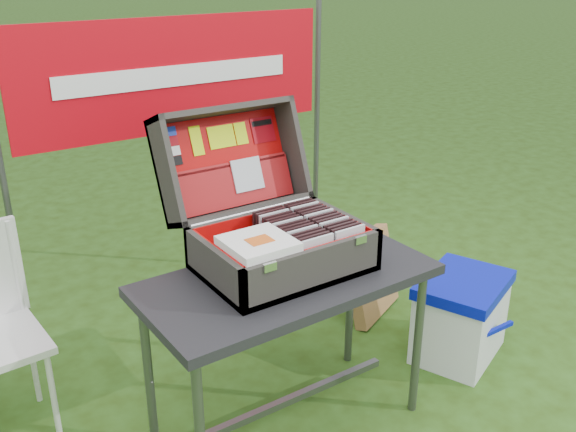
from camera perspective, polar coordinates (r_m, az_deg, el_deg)
ground at (r=2.88m, az=1.57°, el=-17.51°), size 80.00×80.00×0.00m
table at (r=2.64m, az=-0.03°, el=-12.12°), size 1.14×0.58×0.71m
table_top at (r=2.46m, az=-0.03°, el=-5.72°), size 1.14×0.58×0.04m
table_leg_fr at (r=2.78m, az=11.44°, el=-11.08°), size 0.04×0.04×0.67m
table_leg_bl at (r=2.62m, az=-12.30°, el=-13.42°), size 0.04×0.04×0.67m
table_leg_br at (r=3.06m, az=5.54°, el=-7.42°), size 0.04×0.04×0.67m
table_brace at (r=2.77m, az=-0.03°, el=-16.09°), size 0.98×0.03×0.03m
suitcase at (r=2.44m, az=-1.25°, el=1.59°), size 0.62×0.60×0.55m
suitcase_base_bottom at (r=2.50m, az=-0.46°, el=-4.44°), size 0.62×0.44×0.02m
suitcase_base_wall_front at (r=2.32m, az=2.41°, el=-4.80°), size 0.62×0.02×0.17m
suitcase_base_wall_back at (r=2.63m, az=-2.98°, el=-1.35°), size 0.62×0.02×0.17m
suitcase_base_wall_left at (r=2.34m, az=-6.58°, el=-4.70°), size 0.02×0.44×0.17m
suitcase_base_wall_right at (r=2.63m, az=4.95°, el=-1.41°), size 0.02×0.44×0.17m
suitcase_liner_floor at (r=2.49m, az=-0.46°, el=-4.13°), size 0.57×0.39×0.01m
suitcase_latch_left at (r=2.17m, az=-1.62°, el=-4.55°), size 0.05×0.01×0.03m
suitcase_latch_right at (r=2.39m, az=6.47°, el=-2.11°), size 0.05×0.01×0.03m
suitcase_hinge at (r=2.61m, az=-3.16°, el=0.41°), size 0.56×0.02×0.02m
suitcase_lid_back at (r=2.74m, az=-5.65°, el=4.78°), size 0.62×0.18×0.42m
suitcase_lid_rim_far at (r=2.69m, az=-5.93°, el=9.31°), size 0.62×0.16×0.08m
suitcase_lid_rim_near at (r=2.68m, az=-4.05°, el=0.58°), size 0.62×0.16×0.08m
suitcase_lid_rim_left at (r=2.56m, az=-10.82°, el=3.77°), size 0.02×0.32×0.47m
suitcase_lid_rim_right at (r=2.83m, az=0.31°, el=5.98°), size 0.02×0.32×0.47m
suitcase_lid_liner at (r=2.73m, az=-5.51°, el=4.81°), size 0.57×0.15×0.37m
suitcase_liner_wall_front at (r=2.32m, az=2.20°, el=-4.39°), size 0.57×0.01×0.14m
suitcase_liner_wall_back at (r=2.61m, az=-2.82°, el=-1.22°), size 0.57×0.01×0.14m
suitcase_liner_wall_left at (r=2.34m, az=-6.26°, el=-4.34°), size 0.01×0.39×0.14m
suitcase_liner_wall_right at (r=2.62m, az=4.70°, el=-1.24°), size 0.01×0.39×0.14m
suitcase_lid_pocket at (r=2.71m, az=-4.87°, el=2.72°), size 0.55×0.09×0.18m
suitcase_pocket_edge at (r=2.71m, az=-5.21°, el=4.57°), size 0.54×0.03×0.03m
suitcase_pocket_cd at (r=2.73m, az=-3.63°, el=3.70°), size 0.14×0.06×0.13m
lid_sticker_cc_a at (r=2.64m, az=-10.55°, el=7.39°), size 0.06×0.02×0.04m
lid_sticker_cc_b at (r=2.63m, az=-10.36°, el=6.54°), size 0.06×0.02×0.04m
lid_sticker_cc_c at (r=2.63m, az=-10.18°, el=5.70°), size 0.06×0.02×0.04m
lid_sticker_cc_d at (r=2.63m, az=-9.99°, el=4.85°), size 0.06×0.02×0.04m
lid_card_neon_tall at (r=2.68m, az=-8.12°, el=6.63°), size 0.05×0.05×0.11m
lid_card_neon_main at (r=2.73m, az=-5.93°, el=7.03°), size 0.12×0.04×0.09m
lid_card_neon_small at (r=2.77m, az=-4.20°, el=7.33°), size 0.06×0.04×0.09m
lid_sticker_band at (r=2.83m, az=-2.24°, el=7.67°), size 0.11×0.04×0.10m
lid_sticker_band_bar at (r=2.83m, az=-2.37°, el=8.26°), size 0.10×0.01×0.02m
cd_left_0 at (r=2.35m, az=2.65°, el=-3.65°), size 0.14×0.01×0.16m
cd_left_1 at (r=2.37m, az=2.30°, el=-3.44°), size 0.14×0.01×0.16m
cd_left_2 at (r=2.39m, az=1.95°, el=-3.23°), size 0.14×0.01×0.16m
cd_left_3 at (r=2.40m, az=1.61°, el=-3.03°), size 0.14×0.01×0.16m
cd_left_4 at (r=2.42m, az=1.28°, el=-2.82°), size 0.14×0.01×0.16m
cd_left_5 at (r=2.44m, az=0.95°, el=-2.62°), size 0.14×0.01×0.16m
cd_left_6 at (r=2.46m, az=0.62°, el=-2.42°), size 0.14×0.01×0.16m
cd_left_7 at (r=2.48m, az=0.30°, el=-2.23°), size 0.14×0.01×0.16m
cd_left_8 at (r=2.50m, az=-0.01°, el=-2.03°), size 0.14×0.01×0.16m
cd_left_9 at (r=2.51m, az=-0.32°, el=-1.84°), size 0.14×0.01×0.16m
cd_left_10 at (r=2.53m, az=-0.63°, el=-1.66°), size 0.14×0.01×0.16m
cd_left_11 at (r=2.55m, az=-0.93°, el=-1.47°), size 0.14×0.01×0.16m
cd_left_12 at (r=2.57m, az=-1.23°, el=-1.29°), size 0.14×0.01×0.16m
cd_left_13 at (r=2.59m, az=-1.52°, el=-1.11°), size 0.14×0.01×0.16m
cd_left_14 at (r=2.61m, az=-1.81°, el=-0.94°), size 0.14×0.01×0.16m
cd_right_0 at (r=2.44m, az=5.48°, el=-2.78°), size 0.14×0.01×0.16m
cd_right_1 at (r=2.45m, az=5.12°, el=-2.58°), size 0.14×0.01×0.16m
cd_right_2 at (r=2.47m, az=4.77°, el=-2.39°), size 0.14×0.01×0.16m
cd_right_3 at (r=2.49m, az=4.42°, el=-2.19°), size 0.14×0.01×0.16m
cd_right_4 at (r=2.50m, az=4.08°, el=-2.00°), size 0.14×0.01×0.16m
cd_right_5 at (r=2.52m, az=3.74°, el=-1.81°), size 0.14×0.01×0.16m
cd_right_6 at (r=2.54m, az=3.40°, el=-1.63°), size 0.14×0.01×0.16m
cd_right_7 at (r=2.56m, az=3.07°, el=-1.45°), size 0.14×0.01×0.16m
cd_right_8 at (r=2.57m, az=2.75°, el=-1.26°), size 0.14×0.01×0.16m
cd_right_9 at (r=2.59m, az=2.43°, el=-1.09°), size 0.14×0.01×0.16m
cd_right_10 at (r=2.61m, az=2.11°, el=-0.91°), size 0.14×0.01×0.16m
cd_right_11 at (r=2.63m, az=1.80°, el=-0.74°), size 0.14×0.01×0.16m
cd_right_12 at (r=2.65m, az=1.49°, el=-0.57°), size 0.14×0.01×0.16m
cd_right_13 at (r=2.67m, az=1.19°, el=-0.40°), size 0.14×0.01×0.16m
cd_right_14 at (r=2.68m, az=0.89°, el=-0.23°), size 0.14×0.01×0.16m
songbook_0 at (r=2.29m, az=-2.67°, el=-2.73°), size 0.23×0.23×0.00m
songbook_1 at (r=2.29m, az=-2.67°, el=-2.61°), size 0.23×0.23×0.00m
songbook_2 at (r=2.29m, az=-2.67°, el=-2.50°), size 0.23×0.23×0.00m
songbook_3 at (r=2.29m, az=-2.67°, el=-2.39°), size 0.23×0.23×0.00m
songbook_4 at (r=2.28m, az=-2.68°, el=-2.27°), size 0.23×0.23×0.00m
songbook_5 at (r=2.28m, az=-2.68°, el=-2.16°), size 0.23×0.23×0.00m
songbook_graphic at (r=2.27m, az=-2.55°, el=-2.15°), size 0.09×0.07×0.00m
cooler at (r=3.26m, az=15.08°, el=-8.65°), size 0.57×0.51×0.41m
cooler_body at (r=3.28m, az=15.03°, el=-9.07°), size 0.54×0.48×0.36m
cooler_lid at (r=3.18m, az=15.40°, el=-5.89°), size 0.57×0.51×0.06m
cooler_handle at (r=3.16m, az=17.69°, el=-9.76°), size 0.28×0.02×0.02m
chair_leg_fr at (r=2.77m, az=-20.08°, el=-15.07°), size 0.02×0.02×0.44m
chair_leg_br at (r=3.05m, az=-21.77°, el=-11.65°), size 0.02×0.02×0.44m
chair_upright_right at (r=2.86m, az=-23.08°, el=-4.24°), size 0.02×0.02×0.41m
cardboard_box at (r=3.52m, az=7.45°, el=-5.26°), size 0.46×0.33×0.45m
banner_post_left at (r=3.09m, az=-23.77°, el=1.59°), size 0.03×0.03×1.70m
banner_post_right at (r=3.74m, az=2.55°, el=6.87°), size 0.03×0.03×1.70m
banner at (r=3.21m, az=-9.82°, el=12.23°), size 1.60×0.02×0.55m
banner_text at (r=3.19m, az=-9.73°, el=12.21°), size 1.20×0.00×0.10m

